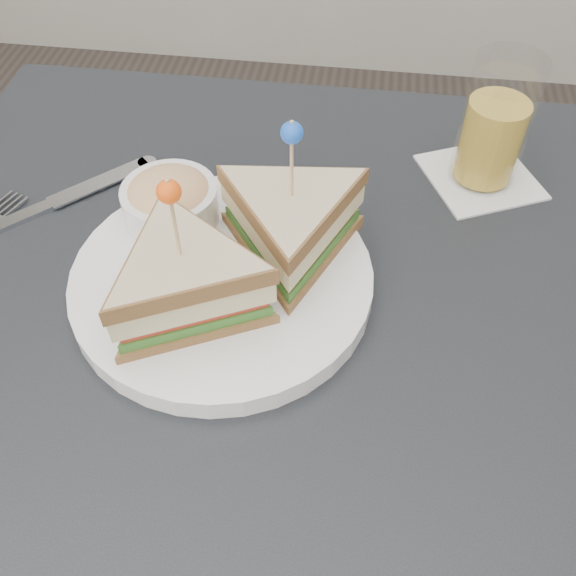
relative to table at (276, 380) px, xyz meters
The scene contains 4 objects.
table is the anchor object (origin of this frame).
plate_meal 0.14m from the table, 134.82° to the left, with size 0.32×0.29×0.16m.
cutlery_knife 0.30m from the table, 151.26° to the left, with size 0.16×0.16×0.01m.
drink_set 0.34m from the table, 51.65° to the left, with size 0.15×0.15×0.14m.
Camera 1 is at (0.06, -0.33, 1.20)m, focal length 40.00 mm.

